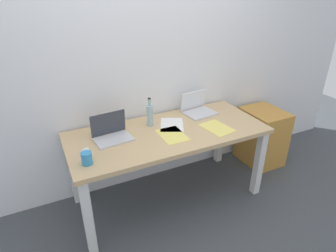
{
  "coord_description": "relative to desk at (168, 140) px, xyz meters",
  "views": [
    {
      "loc": [
        -0.99,
        -2.04,
        1.93
      ],
      "look_at": [
        0.0,
        0.0,
        0.79
      ],
      "focal_mm": 30.49,
      "sensor_mm": 36.0,
      "label": 1
    }
  ],
  "objects": [
    {
      "name": "filing_cabinet",
      "position": [
        1.27,
        0.11,
        -0.33
      ],
      "size": [
        0.4,
        0.48,
        0.65
      ],
      "primitive_type": "cube",
      "color": "#C68938",
      "rests_on": "ground"
    },
    {
      "name": "desk",
      "position": [
        0.0,
        0.0,
        0.0
      ],
      "size": [
        1.78,
        0.78,
        0.74
      ],
      "color": "tan",
      "rests_on": "ground"
    },
    {
      "name": "paper_sheet_center",
      "position": [
        0.0,
        -0.09,
        0.1
      ],
      "size": [
        0.21,
        0.3,
        0.0
      ],
      "primitive_type": "cube",
      "rotation": [
        0.0,
        0.0,
        -0.01
      ],
      "color": "#F4E06B",
      "rests_on": "desk"
    },
    {
      "name": "paper_sheet_near_back",
      "position": [
        0.09,
        0.1,
        0.1
      ],
      "size": [
        0.32,
        0.36,
        0.0
      ],
      "primitive_type": "cube",
      "rotation": [
        0.0,
        0.0,
        -0.45
      ],
      "color": "white",
      "rests_on": "desk"
    },
    {
      "name": "back_wall",
      "position": [
        0.0,
        0.45,
        0.65
      ],
      "size": [
        5.2,
        0.08,
        2.6
      ],
      "primitive_type": "cube",
      "color": "white",
      "rests_on": "ground"
    },
    {
      "name": "laptop_right",
      "position": [
        0.45,
        0.23,
        0.14
      ],
      "size": [
        0.33,
        0.28,
        0.21
      ],
      "color": "silver",
      "rests_on": "desk"
    },
    {
      "name": "laptop_left",
      "position": [
        -0.49,
        0.08,
        0.14
      ],
      "size": [
        0.32,
        0.24,
        0.22
      ],
      "color": "silver",
      "rests_on": "desk"
    },
    {
      "name": "computer_mouse",
      "position": [
        -0.74,
        -0.05,
        0.11
      ],
      "size": [
        0.11,
        0.12,
        0.03
      ],
      "primitive_type": "ellipsoid",
      "rotation": [
        0.0,
        0.0,
        -0.58
      ],
      "color": "silver",
      "rests_on": "desk"
    },
    {
      "name": "coffee_mug",
      "position": [
        -0.76,
        -0.21,
        0.14
      ],
      "size": [
        0.08,
        0.08,
        0.09
      ],
      "primitive_type": "cylinder",
      "color": "#338CC6",
      "rests_on": "desk"
    },
    {
      "name": "beer_bottle",
      "position": [
        -0.1,
        0.17,
        0.2
      ],
      "size": [
        0.06,
        0.06,
        0.27
      ],
      "color": "#99B7C1",
      "rests_on": "desk"
    },
    {
      "name": "paper_sheet_front_right",
      "position": [
        0.43,
        -0.14,
        0.1
      ],
      "size": [
        0.25,
        0.32,
        0.0
      ],
      "primitive_type": "cube",
      "rotation": [
        0.0,
        0.0,
        0.15
      ],
      "color": "#F4E06B",
      "rests_on": "desk"
    },
    {
      "name": "ground_plane",
      "position": [
        0.0,
        0.0,
        -0.65
      ],
      "size": [
        8.0,
        8.0,
        0.0
      ],
      "primitive_type": "plane",
      "color": "#42474C"
    }
  ]
}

